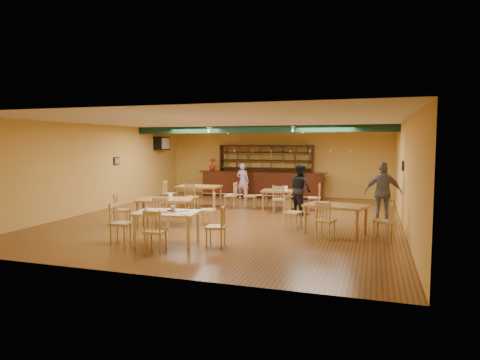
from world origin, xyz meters
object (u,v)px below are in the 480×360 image
(dining_table_a, at_px, (199,196))
(dining_table_d, at_px, (335,219))
(bar_counter, at_px, (262,184))
(dining_table_b, at_px, (282,200))
(patron_bar, at_px, (243,181))
(patron_right_a, at_px, (300,189))
(near_table, at_px, (167,228))
(dining_table_c, at_px, (165,212))

(dining_table_a, relative_size, dining_table_d, 1.02)
(bar_counter, relative_size, dining_table_b, 3.98)
(dining_table_d, distance_m, patron_bar, 7.21)
(dining_table_b, distance_m, dining_table_d, 4.13)
(patron_bar, height_order, patron_right_a, patron_right_a)
(near_table, bearing_deg, patron_bar, 87.78)
(dining_table_b, relative_size, dining_table_d, 0.91)
(dining_table_b, bearing_deg, patron_right_a, -48.91)
(near_table, bearing_deg, bar_counter, 83.38)
(dining_table_c, bearing_deg, dining_table_d, -14.02)
(dining_table_b, xyz_separation_m, patron_right_a, (0.80, -0.80, 0.50))
(bar_counter, xyz_separation_m, dining_table_d, (3.72, -6.57, -0.18))
(bar_counter, distance_m, near_table, 8.95)
(bar_counter, xyz_separation_m, dining_table_c, (-1.00, -6.97, -0.17))
(patron_right_a, bearing_deg, patron_bar, 0.47)
(near_table, bearing_deg, dining_table_c, 111.72)
(dining_table_d, height_order, patron_bar, patron_bar)
(dining_table_b, relative_size, patron_bar, 0.91)
(bar_counter, distance_m, patron_right_a, 4.53)
(dining_table_c, xyz_separation_m, patron_right_a, (3.34, 3.11, 0.45))
(dining_table_a, xyz_separation_m, patron_bar, (0.91, 2.51, 0.37))
(dining_table_b, distance_m, dining_table_c, 4.67)
(patron_bar, xyz_separation_m, patron_right_a, (2.96, -3.04, 0.08))
(patron_bar, bearing_deg, dining_table_d, 135.20)
(dining_table_a, xyz_separation_m, dining_table_d, (5.25, -3.24, -0.01))
(dining_table_d, xyz_separation_m, patron_right_a, (-1.38, 2.71, 0.46))
(patron_right_a, bearing_deg, bar_counter, -12.54)
(dining_table_c, xyz_separation_m, dining_table_d, (4.72, 0.40, -0.01))
(dining_table_c, distance_m, dining_table_d, 4.74)
(dining_table_a, bearing_deg, patron_bar, 68.03)
(dining_table_c, distance_m, patron_right_a, 4.59)
(dining_table_c, bearing_deg, dining_table_b, 38.06)
(dining_table_a, height_order, patron_right_a, patron_right_a)
(bar_counter, xyz_separation_m, near_table, (0.09, -8.95, -0.18))
(bar_counter, xyz_separation_m, patron_bar, (-0.62, -0.83, 0.20))
(patron_bar, relative_size, patron_right_a, 0.90)
(dining_table_a, bearing_deg, dining_table_b, 3.01)
(dining_table_a, relative_size, dining_table_b, 1.13)
(dining_table_b, height_order, near_table, near_table)
(bar_counter, bearing_deg, near_table, -89.41)
(dining_table_a, relative_size, dining_table_c, 1.00)
(dining_table_c, bearing_deg, bar_counter, 62.94)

